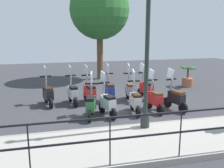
{
  "coord_description": "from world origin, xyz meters",
  "views": [
    {
      "loc": [
        -8.85,
        2.68,
        2.95
      ],
      "look_at": [
        0.2,
        0.5,
        0.9
      ],
      "focal_mm": 40.0,
      "sensor_mm": 36.0,
      "label": 1
    }
  ],
  "objects_px": {
    "scooter_near_2": "(135,100)",
    "scooter_far_5": "(48,94)",
    "scooter_far_1": "(130,90)",
    "scooter_far_4": "(73,93)",
    "lamp_post_near": "(147,56)",
    "scooter_near_1": "(155,99)",
    "tree_distant": "(100,10)",
    "scooter_near_4": "(91,104)",
    "scooter_far_2": "(109,90)",
    "potted_palm": "(188,78)",
    "scooter_far_0": "(146,89)",
    "scooter_near_0": "(176,98)",
    "scooter_far_3": "(90,92)",
    "scooter_near_3": "(107,103)"
  },
  "relations": [
    {
      "from": "scooter_near_2",
      "to": "scooter_far_5",
      "type": "xyz_separation_m",
      "value": [
        1.7,
        3.02,
        0.0
      ]
    },
    {
      "from": "scooter_far_1",
      "to": "scooter_far_4",
      "type": "height_order",
      "value": "same"
    },
    {
      "from": "lamp_post_near",
      "to": "scooter_near_1",
      "type": "distance_m",
      "value": 2.6
    },
    {
      "from": "scooter_far_1",
      "to": "tree_distant",
      "type": "bearing_deg",
      "value": 8.12
    },
    {
      "from": "scooter_near_4",
      "to": "scooter_far_2",
      "type": "xyz_separation_m",
      "value": [
        1.81,
        -1.05,
        0.0
      ]
    },
    {
      "from": "potted_palm",
      "to": "scooter_near_4",
      "type": "xyz_separation_m",
      "value": [
        -3.51,
        5.63,
        0.04
      ]
    },
    {
      "from": "tree_distant",
      "to": "scooter_far_4",
      "type": "bearing_deg",
      "value": 157.45
    },
    {
      "from": "scooter_far_0",
      "to": "scooter_far_4",
      "type": "relative_size",
      "value": 1.0
    },
    {
      "from": "scooter_near_0",
      "to": "lamp_post_near",
      "type": "bearing_deg",
      "value": 116.22
    },
    {
      "from": "potted_palm",
      "to": "scooter_far_3",
      "type": "xyz_separation_m",
      "value": [
        -1.84,
        5.43,
        0.04
      ]
    },
    {
      "from": "tree_distant",
      "to": "potted_palm",
      "type": "relative_size",
      "value": 5.46
    },
    {
      "from": "scooter_far_1",
      "to": "scooter_far_5",
      "type": "bearing_deg",
      "value": 92.69
    },
    {
      "from": "scooter_far_1",
      "to": "scooter_far_2",
      "type": "relative_size",
      "value": 1.0
    },
    {
      "from": "scooter_near_2",
      "to": "scooter_far_1",
      "type": "bearing_deg",
      "value": -6.47
    },
    {
      "from": "lamp_post_near",
      "to": "scooter_far_0",
      "type": "relative_size",
      "value": 3.04
    },
    {
      "from": "scooter_near_4",
      "to": "scooter_far_1",
      "type": "xyz_separation_m",
      "value": [
        1.66,
        -1.9,
        0.0
      ]
    },
    {
      "from": "scooter_near_4",
      "to": "scooter_far_4",
      "type": "relative_size",
      "value": 1.0
    },
    {
      "from": "scooter_near_1",
      "to": "scooter_near_4",
      "type": "distance_m",
      "value": 2.35
    },
    {
      "from": "scooter_near_4",
      "to": "scooter_far_4",
      "type": "bearing_deg",
      "value": 29.76
    },
    {
      "from": "scooter_far_4",
      "to": "scooter_near_1",
      "type": "bearing_deg",
      "value": -129.05
    },
    {
      "from": "lamp_post_near",
      "to": "tree_distant",
      "type": "height_order",
      "value": "tree_distant"
    },
    {
      "from": "scooter_near_1",
      "to": "scooter_far_0",
      "type": "bearing_deg",
      "value": -15.6
    },
    {
      "from": "lamp_post_near",
      "to": "scooter_near_1",
      "type": "height_order",
      "value": "lamp_post_near"
    },
    {
      "from": "scooter_far_0",
      "to": "scooter_far_3",
      "type": "height_order",
      "value": "same"
    },
    {
      "from": "scooter_near_0",
      "to": "scooter_far_4",
      "type": "distance_m",
      "value": 3.98
    },
    {
      "from": "scooter_near_1",
      "to": "scooter_far_3",
      "type": "xyz_separation_m",
      "value": [
        1.57,
        2.15,
        0.0
      ]
    },
    {
      "from": "scooter_near_1",
      "to": "scooter_far_1",
      "type": "relative_size",
      "value": 1.0
    },
    {
      "from": "potted_palm",
      "to": "lamp_post_near",
      "type": "bearing_deg",
      "value": 139.67
    },
    {
      "from": "potted_palm",
      "to": "scooter_far_2",
      "type": "distance_m",
      "value": 4.89
    },
    {
      "from": "tree_distant",
      "to": "scooter_near_0",
      "type": "height_order",
      "value": "tree_distant"
    },
    {
      "from": "scooter_far_2",
      "to": "scooter_far_0",
      "type": "bearing_deg",
      "value": -93.7
    },
    {
      "from": "potted_palm",
      "to": "scooter_far_5",
      "type": "xyz_separation_m",
      "value": [
        -1.73,
        7.05,
        0.04
      ]
    },
    {
      "from": "scooter_near_4",
      "to": "scooter_far_5",
      "type": "xyz_separation_m",
      "value": [
        1.78,
        1.42,
        0.0
      ]
    },
    {
      "from": "scooter_far_2",
      "to": "scooter_near_2",
      "type": "bearing_deg",
      "value": -162.32
    },
    {
      "from": "scooter_far_0",
      "to": "scooter_far_1",
      "type": "relative_size",
      "value": 1.0
    },
    {
      "from": "potted_palm",
      "to": "scooter_far_0",
      "type": "distance_m",
      "value": 3.51
    },
    {
      "from": "potted_palm",
      "to": "scooter_far_5",
      "type": "distance_m",
      "value": 7.26
    },
    {
      "from": "scooter_near_2",
      "to": "scooter_far_0",
      "type": "distance_m",
      "value": 1.92
    },
    {
      "from": "scooter_near_0",
      "to": "scooter_near_1",
      "type": "relative_size",
      "value": 1.0
    },
    {
      "from": "scooter_near_1",
      "to": "scooter_far_3",
      "type": "bearing_deg",
      "value": 47.88
    },
    {
      "from": "scooter_far_1",
      "to": "scooter_far_3",
      "type": "relative_size",
      "value": 1.0
    },
    {
      "from": "tree_distant",
      "to": "scooter_near_1",
      "type": "distance_m",
      "value": 7.53
    },
    {
      "from": "lamp_post_near",
      "to": "scooter_far_0",
      "type": "height_order",
      "value": "lamp_post_near"
    },
    {
      "from": "lamp_post_near",
      "to": "tree_distant",
      "type": "xyz_separation_m",
      "value": [
        8.22,
        -0.25,
        1.8
      ]
    },
    {
      "from": "scooter_near_1",
      "to": "scooter_far_2",
      "type": "distance_m",
      "value": 2.14
    },
    {
      "from": "scooter_far_4",
      "to": "scooter_near_3",
      "type": "bearing_deg",
      "value": -157.4
    },
    {
      "from": "potted_palm",
      "to": "scooter_far_3",
      "type": "bearing_deg",
      "value": 108.7
    },
    {
      "from": "scooter_near_1",
      "to": "scooter_near_3",
      "type": "distance_m",
      "value": 1.78
    },
    {
      "from": "tree_distant",
      "to": "scooter_far_1",
      "type": "relative_size",
      "value": 3.76
    },
    {
      "from": "lamp_post_near",
      "to": "scooter_far_3",
      "type": "xyz_separation_m",
      "value": [
        3.2,
        1.15,
        -1.76
      ]
    }
  ]
}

